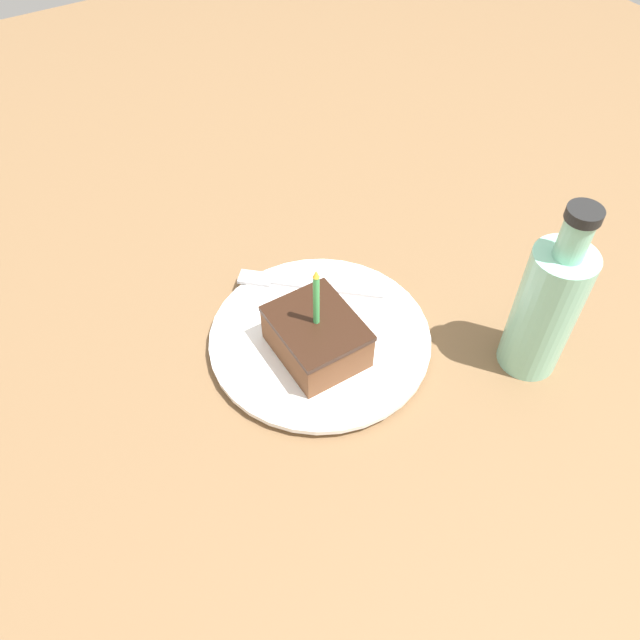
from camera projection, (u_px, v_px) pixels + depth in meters
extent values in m
cube|color=brown|center=(315.00, 360.00, 0.81)|extent=(2.40, 2.40, 0.04)
cylinder|color=white|center=(320.00, 339.00, 0.80)|extent=(0.27, 0.27, 0.02)
cylinder|color=white|center=(320.00, 337.00, 0.79)|extent=(0.28, 0.28, 0.01)
cube|color=brown|center=(317.00, 338.00, 0.75)|extent=(0.09, 0.11, 0.05)
cube|color=black|center=(316.00, 323.00, 0.73)|extent=(0.09, 0.11, 0.01)
cylinder|color=#4CBF66|center=(316.00, 300.00, 0.70)|extent=(0.01, 0.01, 0.07)
cone|color=yellow|center=(316.00, 274.00, 0.67)|extent=(0.01, 0.01, 0.01)
cube|color=#B2B2B7|center=(327.00, 288.00, 0.84)|extent=(0.12, 0.11, 0.00)
cube|color=#B2B2B7|center=(255.00, 278.00, 0.85)|extent=(0.05, 0.05, 0.00)
cylinder|color=#8CD1B2|center=(544.00, 312.00, 0.72)|extent=(0.07, 0.07, 0.18)
cylinder|color=#8CD1B2|center=(575.00, 238.00, 0.63)|extent=(0.03, 0.03, 0.05)
cylinder|color=black|center=(584.00, 214.00, 0.61)|extent=(0.04, 0.04, 0.01)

